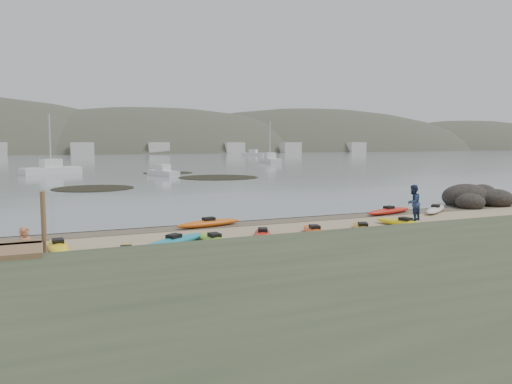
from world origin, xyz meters
name	(u,v)px	position (x,y,z in m)	size (l,w,h in m)	color
ground	(256,221)	(0.00, 0.00, 0.00)	(600.00, 600.00, 0.00)	tan
wet_sand	(258,221)	(0.00, -0.30, 0.00)	(60.00, 60.00, 0.00)	brown
water	(58,149)	(0.00, 300.00, 0.01)	(1200.00, 1200.00, 0.00)	slate
stairs	(6,281)	(-11.00, -11.62, 1.05)	(1.50, 2.70, 2.10)	olive
kayaks	(285,229)	(-0.19, -3.74, 0.17)	(22.59, 7.93, 0.34)	yellow
person_west	(26,253)	(-10.70, -7.47, 0.79)	(0.58, 0.38, 1.58)	#BE734C
person_east	(413,203)	(7.52, -3.21, 0.94)	(0.91, 0.71, 1.87)	navy
rock_cluster	(476,201)	(15.77, 0.33, 0.22)	(5.15, 3.76, 1.67)	black
kelp_mats	(176,179)	(3.63, 30.53, 0.03)	(22.57, 25.81, 0.04)	black
moored_boats	(100,160)	(0.39, 75.35, 0.58)	(85.59, 84.50, 1.39)	silver
far_hills	(163,187)	(39.38, 193.97, -15.93)	(550.00, 135.00, 80.00)	#384235
far_town	(94,149)	(6.00, 145.00, 2.00)	(199.00, 5.00, 4.00)	beige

